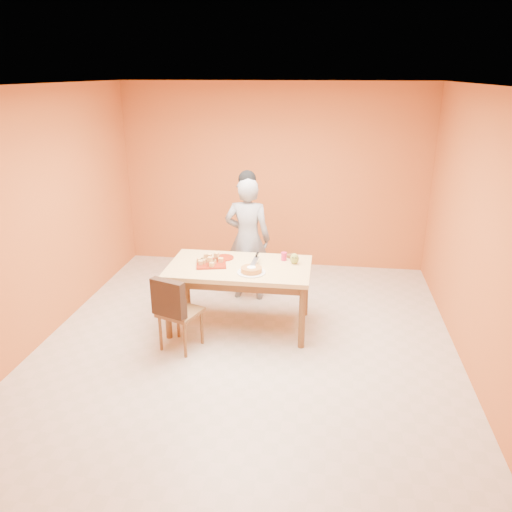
# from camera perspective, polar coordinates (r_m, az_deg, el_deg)

# --- Properties ---
(floor) EXTENTS (5.00, 5.00, 0.00)m
(floor) POSITION_cam_1_polar(r_m,az_deg,el_deg) (5.58, -0.98, -9.93)
(floor) COLOR beige
(floor) RESTS_ON ground
(ceiling) EXTENTS (5.00, 5.00, 0.00)m
(ceiling) POSITION_cam_1_polar(r_m,az_deg,el_deg) (4.82, -1.18, 18.97)
(ceiling) COLOR white
(ceiling) RESTS_ON wall_back
(wall_back) EXTENTS (4.50, 0.00, 4.50)m
(wall_back) POSITION_cam_1_polar(r_m,az_deg,el_deg) (7.45, 2.03, 8.99)
(wall_back) COLOR #BC602B
(wall_back) RESTS_ON floor
(wall_left) EXTENTS (0.00, 5.00, 5.00)m
(wall_left) POSITION_cam_1_polar(r_m,az_deg,el_deg) (5.83, -23.53, 4.07)
(wall_left) COLOR #BC602B
(wall_left) RESTS_ON floor
(wall_right) EXTENTS (0.00, 5.00, 5.00)m
(wall_right) POSITION_cam_1_polar(r_m,az_deg,el_deg) (5.19, 24.27, 2.10)
(wall_right) COLOR #BC602B
(wall_right) RESTS_ON floor
(dining_table) EXTENTS (1.60, 0.90, 0.76)m
(dining_table) POSITION_cam_1_polar(r_m,az_deg,el_deg) (5.66, -1.90, -1.99)
(dining_table) COLOR #E4BE77
(dining_table) RESTS_ON floor
(dining_chair) EXTENTS (0.51, 0.57, 0.85)m
(dining_chair) POSITION_cam_1_polar(r_m,az_deg,el_deg) (5.36, -8.72, -6.21)
(dining_chair) COLOR brown
(dining_chair) RESTS_ON floor
(pastry_pile) EXTENTS (0.30, 0.30, 0.10)m
(pastry_pile) POSITION_cam_1_polar(r_m,az_deg,el_deg) (5.66, -5.16, -0.30)
(pastry_pile) COLOR tan
(pastry_pile) RESTS_ON pastry_platter
(person) EXTENTS (0.59, 0.40, 1.61)m
(person) POSITION_cam_1_polar(r_m,az_deg,el_deg) (6.38, -0.96, 1.95)
(person) COLOR gray
(person) RESTS_ON floor
(pastry_platter) EXTENTS (0.40, 0.40, 0.02)m
(pastry_platter) POSITION_cam_1_polar(r_m,az_deg,el_deg) (5.68, -5.14, -0.85)
(pastry_platter) COLOR maroon
(pastry_platter) RESTS_ON dining_table
(red_dinner_plate) EXTENTS (0.26, 0.26, 0.01)m
(red_dinner_plate) POSITION_cam_1_polar(r_m,az_deg,el_deg) (5.85, -3.66, -0.19)
(red_dinner_plate) COLOR maroon
(red_dinner_plate) RESTS_ON dining_table
(white_cake_plate) EXTENTS (0.41, 0.41, 0.01)m
(white_cake_plate) POSITION_cam_1_polar(r_m,az_deg,el_deg) (5.41, -0.53, -1.89)
(white_cake_plate) COLOR silver
(white_cake_plate) RESTS_ON dining_table
(sponge_cake) EXTENTS (0.29, 0.29, 0.05)m
(sponge_cake) POSITION_cam_1_polar(r_m,az_deg,el_deg) (5.40, -0.53, -1.58)
(sponge_cake) COLOR gold
(sponge_cake) RESTS_ON white_cake_plate
(cake_server) EXTENTS (0.07, 0.29, 0.01)m
(cake_server) POSITION_cam_1_polar(r_m,az_deg,el_deg) (5.55, -0.15, -0.58)
(cake_server) COLOR silver
(cake_server) RESTS_ON sponge_cake
(egg_ornament) EXTENTS (0.11, 0.09, 0.13)m
(egg_ornament) POSITION_cam_1_polar(r_m,az_deg,el_deg) (5.67, 4.42, -0.31)
(egg_ornament) COLOR olive
(egg_ornament) RESTS_ON dining_table
(magenta_glass) EXTENTS (0.07, 0.07, 0.09)m
(magenta_glass) POSITION_cam_1_polar(r_m,az_deg,el_deg) (5.77, 3.21, -0.04)
(magenta_glass) COLOR #BF1C4B
(magenta_glass) RESTS_ON dining_table
(checker_tin) EXTENTS (0.13, 0.13, 0.03)m
(checker_tin) POSITION_cam_1_polar(r_m,az_deg,el_deg) (5.88, 4.04, 0.00)
(checker_tin) COLOR #31200D
(checker_tin) RESTS_ON dining_table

